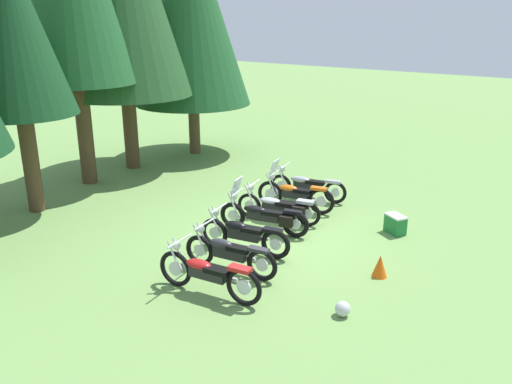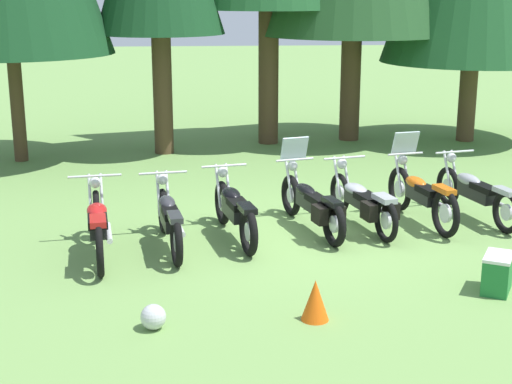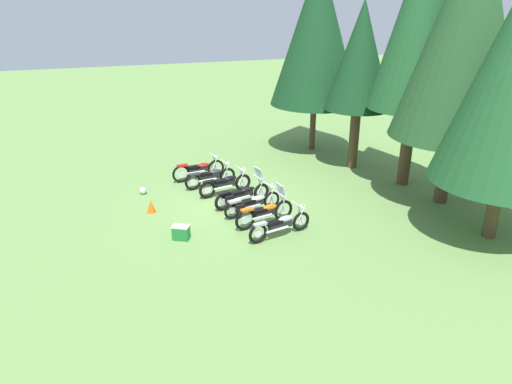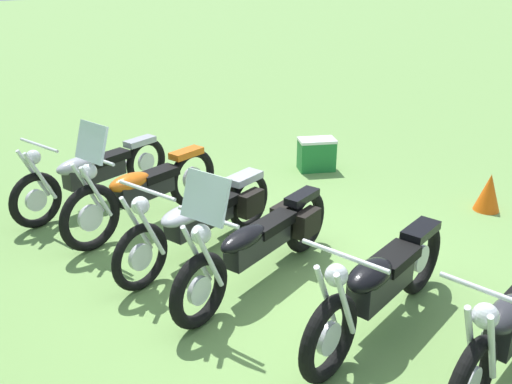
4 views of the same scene
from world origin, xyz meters
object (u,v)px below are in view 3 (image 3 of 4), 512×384
at_px(motorcycle_3, 242,194).
at_px(motorcycle_1, 211,177).
at_px(motorcycle_0, 199,169).
at_px(motorcycle_5, 265,212).
at_px(pine_tree_2, 424,14).
at_px(motorcycle_2, 226,184).
at_px(pine_tree_1, 361,57).
at_px(motorcycle_6, 281,224).
at_px(pine_tree_3, 468,28).
at_px(pine_tree_0, 317,32).
at_px(motorcycle_4, 251,203).
at_px(traffic_cone, 151,206).
at_px(dropped_helmet, 143,191).
at_px(picnic_cooler, 181,233).

bearing_deg(motorcycle_3, motorcycle_1, 91.94).
height_order(motorcycle_0, motorcycle_5, motorcycle_5).
height_order(motorcycle_3, pine_tree_2, pine_tree_2).
bearing_deg(motorcycle_2, pine_tree_1, 0.01).
distance_m(motorcycle_6, pine_tree_3, 8.99).
bearing_deg(motorcycle_0, pine_tree_2, -29.78).
distance_m(pine_tree_0, pine_tree_1, 3.25).
xyz_separation_m(motorcycle_1, motorcycle_2, (0.96, 0.36, 0.01)).
xyz_separation_m(motorcycle_0, motorcycle_6, (5.93, 1.39, -0.03)).
bearing_deg(pine_tree_3, pine_tree_2, -172.66).
xyz_separation_m(motorcycle_0, pine_tree_1, (0.67, 6.95, 4.42)).
distance_m(motorcycle_2, motorcycle_4, 2.08).
bearing_deg(traffic_cone, motorcycle_6, 49.21).
height_order(motorcycle_6, dropped_helmet, motorcycle_6).
xyz_separation_m(motorcycle_3, motorcycle_5, (1.80, 0.28, 0.03)).
distance_m(pine_tree_2, dropped_helmet, 12.45).
height_order(motorcycle_4, motorcycle_5, motorcycle_5).
relative_size(motorcycle_0, traffic_cone, 4.82).
relative_size(pine_tree_2, picnic_cooler, 16.28).
bearing_deg(traffic_cone, motorcycle_2, 104.09).
bearing_deg(motorcycle_6, motorcycle_4, 87.66).
height_order(motorcycle_6, pine_tree_3, pine_tree_3).
height_order(motorcycle_1, motorcycle_3, motorcycle_3).
xyz_separation_m(motorcycle_1, motorcycle_4, (3.01, 0.75, -0.01)).
bearing_deg(pine_tree_3, motorcycle_1, -118.12).
height_order(motorcycle_5, dropped_helmet, motorcycle_5).
xyz_separation_m(motorcycle_0, motorcycle_3, (3.16, 0.93, -0.02)).
relative_size(motorcycle_1, motorcycle_4, 0.97).
bearing_deg(motorcycle_3, pine_tree_1, 7.90).
bearing_deg(motorcycle_3, motorcycle_6, -95.17).
height_order(motorcycle_0, dropped_helmet, motorcycle_0).
relative_size(motorcycle_3, motorcycle_6, 1.00).
xyz_separation_m(motorcycle_1, pine_tree_3, (4.23, 7.92, 5.82)).
distance_m(motorcycle_1, traffic_cone, 3.15).
xyz_separation_m(motorcycle_6, pine_tree_0, (-8.36, 5.00, 5.23)).
xyz_separation_m(motorcycle_2, motorcycle_4, (2.05, 0.38, -0.02)).
xyz_separation_m(motorcycle_5, pine_tree_1, (-4.30, 5.74, 4.42)).
relative_size(motorcycle_4, pine_tree_0, 0.25).
bearing_deg(motorcycle_5, motorcycle_6, -91.12).
height_order(motorcycle_2, motorcycle_3, motorcycle_3).
bearing_deg(pine_tree_1, motorcycle_4, -60.71).
xyz_separation_m(motorcycle_0, pine_tree_0, (-2.43, 6.38, 5.20)).
distance_m(motorcycle_2, traffic_cone, 3.10).
bearing_deg(motorcycle_6, traffic_cone, 126.28).
bearing_deg(picnic_cooler, pine_tree_3, 89.23).
xyz_separation_m(motorcycle_3, motorcycle_4, (0.83, 0.10, -0.01)).
bearing_deg(motorcycle_5, pine_tree_1, 25.18).
relative_size(pine_tree_2, dropped_helmet, 35.37).
xyz_separation_m(pine_tree_3, picnic_cooler, (-0.13, -9.90, -6.03)).
bearing_deg(traffic_cone, pine_tree_2, 87.42).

